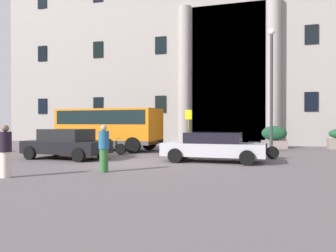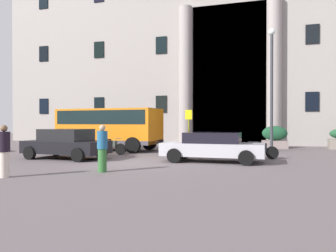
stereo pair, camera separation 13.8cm
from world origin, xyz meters
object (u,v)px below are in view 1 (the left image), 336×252
Objects in this scene: scooter_by_planter at (108,146)px; pedestrian_man_crossing at (6,151)px; motorcycle_near_kerb at (257,149)px; pedestrian_woman_dark_dress at (104,148)px; bus_stop_sign at (189,125)px; motorcycle_far_end at (58,145)px; orange_minibus at (109,125)px; hedge_planter_entrance_right at (274,137)px; hedge_planter_west at (91,136)px; white_taxi_kerbside at (213,146)px; lamppost_plaza_centre at (271,80)px; parked_compact_extra at (67,144)px.

pedestrian_man_crossing reaches higher than scooter_by_planter.
scooter_by_planter is at bearing 177.81° from motorcycle_near_kerb.
scooter_by_planter is at bearing -94.35° from pedestrian_man_crossing.
pedestrian_woman_dark_dress is at bearing -131.99° from motorcycle_near_kerb.
scooter_by_planter is (-3.50, -4.15, -1.11)m from bus_stop_sign.
pedestrian_woman_dark_dress reaches higher than motorcycle_far_end.
orange_minibus is at bearing -157.42° from bus_stop_sign.
motorcycle_near_kerb is at bearing -97.33° from hedge_planter_entrance_right.
scooter_by_planter is 1.24× the size of pedestrian_woman_dark_dress.
hedge_planter_entrance_right is (14.06, -0.24, 0.05)m from hedge_planter_west.
pedestrian_man_crossing reaches higher than pedestrian_woman_dark_dress.
white_taxi_kerbside is (-2.70, -8.96, -0.05)m from hedge_planter_entrance_right.
orange_minibus reaches higher than pedestrian_man_crossing.
motorcycle_near_kerb is (10.89, 0.20, -0.00)m from motorcycle_far_end.
pedestrian_woman_dark_dress is (5.94, -5.76, 0.37)m from motorcycle_far_end.
orange_minibus reaches higher than white_taxi_kerbside.
scooter_by_planter is at bearing -153.04° from lamppost_plaza_centre.
lamppost_plaza_centre is at bearing 33.72° from scooter_by_planter.
pedestrian_man_crossing is (-5.54, -6.03, 0.15)m from white_taxi_kerbside.
pedestrian_man_crossing is 15.02m from lamppost_plaza_centre.
pedestrian_woman_dark_dress is at bearing -61.42° from orange_minibus.
white_taxi_kerbside reaches higher than motorcycle_near_kerb.
pedestrian_woman_dark_dress is (8.19, -13.29, 0.15)m from hedge_planter_west.
pedestrian_woman_dark_dress is at bearing -127.48° from white_taxi_kerbside.
pedestrian_man_crossing reaches higher than hedge_planter_entrance_right.
bus_stop_sign is at bearing -112.71° from pedestrian_woman_dark_dress.
hedge_planter_entrance_right is at bearing 29.15° from orange_minibus.
motorcycle_far_end and motorcycle_near_kerb have the same top height.
white_taxi_kerbside is 0.60× the size of lamppost_plaza_centre.
scooter_by_planter is 1.05× the size of motorcycle_far_end.
pedestrian_man_crossing is (3.56, -7.70, 0.37)m from motorcycle_far_end.
lamppost_plaza_centre is (8.51, 4.33, 3.81)m from scooter_by_planter.
orange_minibus is 6.69m from hedge_planter_west.
lamppost_plaza_centre reaches higher than scooter_by_planter.
hedge_planter_west is 14.06m from hedge_planter_entrance_right.
parked_compact_extra is 9.06m from motorcycle_near_kerb.
orange_minibus is 4.97m from bus_stop_sign.
bus_stop_sign is 6.08m from motorcycle_near_kerb.
hedge_planter_west is 7.86m from motorcycle_far_end.
motorcycle_far_end is at bearing 169.85° from white_taxi_kerbside.
parked_compact_extra is 2.12× the size of motorcycle_far_end.
parked_compact_extra is at bearing -143.25° from lamppost_plaza_centre.
hedge_planter_entrance_right is 7.15m from motorcycle_near_kerb.
pedestrian_man_crossing is at bearing -123.30° from lamppost_plaza_centre.
hedge_planter_west is at bearing 167.73° from lamppost_plaza_centre.
motorcycle_near_kerb is at bearing -43.81° from bus_stop_sign.
white_taxi_kerbside is at bearing -39.01° from hedge_planter_west.
white_taxi_kerbside is (7.12, -4.10, -0.87)m from orange_minibus.
hedge_planter_entrance_right is at bearing 45.90° from scooter_by_planter.
hedge_planter_west is at bearing 148.62° from motorcycle_near_kerb.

